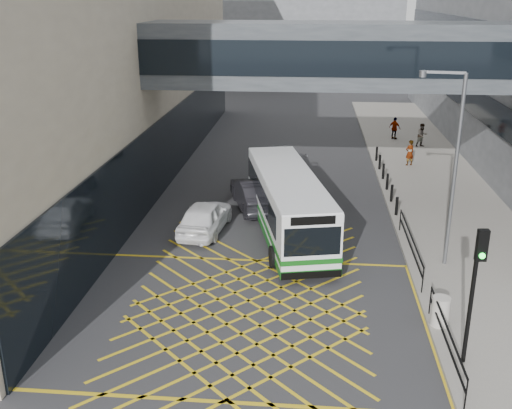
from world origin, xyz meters
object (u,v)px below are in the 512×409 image
(traffic_light, at_px, (476,278))
(litter_bin, at_px, (440,311))
(pedestrian_b, at_px, (422,135))
(pedestrian_a, at_px, (410,153))
(pedestrian_c, at_px, (395,128))
(street_lamp, at_px, (452,159))
(car_silver, at_px, (281,155))
(bus, at_px, (287,202))
(car_white, at_px, (205,216))
(car_dark, at_px, (254,193))

(traffic_light, distance_m, litter_bin, 3.12)
(traffic_light, bearing_deg, pedestrian_b, 78.10)
(pedestrian_a, relative_size, pedestrian_c, 0.99)
(street_lamp, height_order, litter_bin, street_lamp)
(pedestrian_a, distance_m, pedestrian_c, 7.10)
(car_silver, distance_m, pedestrian_b, 11.06)
(bus, xyz_separation_m, traffic_light, (5.59, -9.81, 1.39))
(pedestrian_a, bearing_deg, litter_bin, 56.47)
(pedestrian_b, bearing_deg, car_silver, -174.11)
(litter_bin, bearing_deg, pedestrian_c, 86.13)
(traffic_light, bearing_deg, car_silver, 101.99)
(pedestrian_a, height_order, pedestrian_c, pedestrian_c)
(pedestrian_b, bearing_deg, pedestrian_a, -132.25)
(pedestrian_c, bearing_deg, street_lamp, 127.35)
(street_lamp, bearing_deg, pedestrian_c, 96.00)
(street_lamp, xyz_separation_m, pedestrian_b, (2.43, 19.44, -3.46))
(street_lamp, height_order, pedestrian_a, street_lamp)
(litter_bin, bearing_deg, pedestrian_b, 82.04)
(pedestrian_b, height_order, pedestrian_c, pedestrian_b)
(car_white, distance_m, pedestrian_b, 20.74)
(street_lamp, distance_m, pedestrian_c, 21.89)
(traffic_light, bearing_deg, pedestrian_c, 81.80)
(car_dark, bearing_deg, street_lamp, 124.85)
(litter_bin, bearing_deg, traffic_light, -81.52)
(litter_bin, relative_size, pedestrian_b, 0.61)
(street_lamp, height_order, pedestrian_b, street_lamp)
(car_dark, xyz_separation_m, litter_bin, (7.05, -10.97, -0.13))
(bus, relative_size, pedestrian_b, 6.43)
(car_white, bearing_deg, litter_bin, 145.87)
(bus, distance_m, car_silver, 11.01)
(bus, distance_m, pedestrian_b, 18.72)
(car_white, xyz_separation_m, litter_bin, (8.98, -7.62, -0.09))
(car_dark, bearing_deg, pedestrian_a, -154.42)
(car_dark, relative_size, pedestrian_a, 3.17)
(bus, distance_m, pedestrian_a, 13.65)
(car_silver, relative_size, litter_bin, 4.95)
(car_dark, relative_size, traffic_light, 1.19)
(car_white, relative_size, car_dark, 0.93)
(car_dark, relative_size, pedestrian_b, 3.12)
(car_dark, distance_m, litter_bin, 13.04)
(car_dark, bearing_deg, pedestrian_b, -145.81)
(pedestrian_b, bearing_deg, car_dark, -152.88)
(car_dark, distance_m, pedestrian_c, 17.81)
(car_silver, height_order, pedestrian_b, pedestrian_b)
(pedestrian_c, bearing_deg, car_dark, 99.78)
(pedestrian_a, bearing_deg, car_silver, -23.14)
(car_white, relative_size, traffic_light, 1.11)
(car_white, height_order, pedestrian_b, pedestrian_b)
(bus, height_order, litter_bin, bus)
(litter_bin, bearing_deg, car_silver, 108.20)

